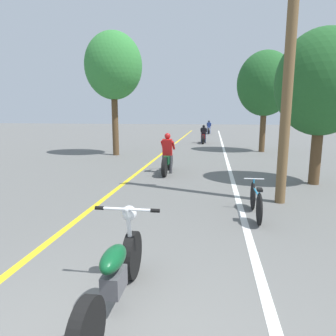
# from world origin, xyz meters

# --- Properties ---
(lane_stripe_center) EXTENTS (0.14, 48.00, 0.01)m
(lane_stripe_center) POSITION_xyz_m (-1.70, 12.97, 0.00)
(lane_stripe_center) COLOR yellow
(lane_stripe_center) RESTS_ON ground
(lane_stripe_edge) EXTENTS (0.14, 48.00, 0.01)m
(lane_stripe_edge) POSITION_xyz_m (1.71, 12.97, 0.00)
(lane_stripe_edge) COLOR white
(lane_stripe_edge) RESTS_ON ground
(utility_pole) EXTENTS (1.10, 0.24, 7.22)m
(utility_pole) POSITION_xyz_m (2.71, 5.57, 3.70)
(utility_pole) COLOR brown
(utility_pole) RESTS_ON ground
(roadside_tree_right_near) EXTENTS (2.70, 2.43, 4.61)m
(roadside_tree_right_near) POSITION_xyz_m (4.17, 7.79, 3.04)
(roadside_tree_right_near) COLOR #513A23
(roadside_tree_right_near) RESTS_ON ground
(roadside_tree_right_far) EXTENTS (3.08, 2.77, 5.57)m
(roadside_tree_right_far) POSITION_xyz_m (3.82, 15.83, 3.78)
(roadside_tree_right_far) COLOR #513A23
(roadside_tree_right_far) RESTS_ON ground
(roadside_tree_left) EXTENTS (2.91, 2.62, 6.21)m
(roadside_tree_left) POSITION_xyz_m (-4.02, 13.25, 4.49)
(roadside_tree_left) COLOR #513A23
(roadside_tree_left) RESTS_ON ground
(motorcycle_foreground) EXTENTS (0.82, 2.09, 1.03)m
(motorcycle_foreground) POSITION_xyz_m (0.01, 1.02, 0.42)
(motorcycle_foreground) COLOR black
(motorcycle_foreground) RESTS_ON ground
(motorcycle_rider_lead) EXTENTS (0.50, 2.04, 1.47)m
(motorcycle_rider_lead) POSITION_xyz_m (-0.60, 8.84, 0.55)
(motorcycle_rider_lead) COLOR black
(motorcycle_rider_lead) RESTS_ON ground
(motorcycle_rider_mid) EXTENTS (0.50, 2.06, 1.34)m
(motorcycle_rider_mid) POSITION_xyz_m (0.34, 20.44, 0.51)
(motorcycle_rider_mid) COLOR black
(motorcycle_rider_mid) RESTS_ON ground
(motorcycle_rider_far) EXTENTS (0.50, 2.17, 1.44)m
(motorcycle_rider_far) POSITION_xyz_m (0.57, 31.08, 0.55)
(motorcycle_rider_far) COLOR black
(motorcycle_rider_far) RESTS_ON ground
(bicycle_parked) EXTENTS (0.44, 1.62, 0.74)m
(bicycle_parked) POSITION_xyz_m (1.97, 4.42, 0.34)
(bicycle_parked) COLOR black
(bicycle_parked) RESTS_ON ground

